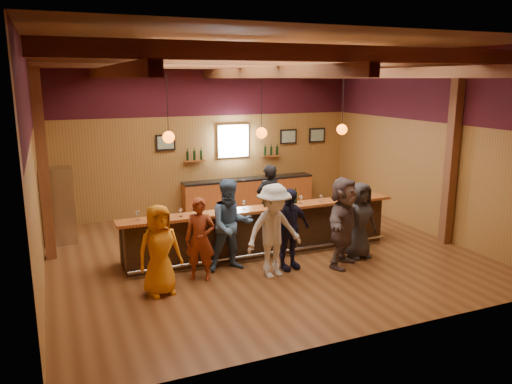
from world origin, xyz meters
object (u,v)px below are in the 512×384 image
Objects in this scene: ice_bucket at (280,201)px; customer_navy at (288,229)px; customer_denim at (231,225)px; customer_white at (274,231)px; stainless_fridge at (59,206)px; customer_redvest at (200,239)px; back_bar_cabinet at (249,194)px; customer_orange at (159,250)px; customer_brown at (344,222)px; bartender at (269,202)px; customer_dark at (359,220)px; bottle_a at (296,197)px; bar_counter at (259,229)px.

customer_navy is at bearing -104.09° from ice_bucket.
customer_denim is 1.01× the size of customer_white.
stainless_fridge is 1.11× the size of customer_redvest.
stainless_fridge is 4.26m from customer_redvest.
customer_denim is at bearing 45.47° from customer_redvest.
customer_orange is at bearing -126.82° from back_bar_cabinet.
customer_denim is at bearing -45.85° from stainless_fridge.
bartender is (-0.67, 2.27, -0.03)m from customer_brown.
stainless_fridge is at bearing 107.65° from customer_brown.
customer_brown is 0.69m from customer_dark.
customer_brown is at bearing -36.34° from stainless_fridge.
customer_white is (2.23, -0.04, 0.10)m from customer_orange.
customer_dark is at bearing -5.34° from customer_denim.
customer_white is at bearing -106.58° from back_bar_cabinet.
customer_redvest is (0.87, 0.37, -0.02)m from customer_orange.
customer_brown is at bearing -14.96° from customer_denim.
stainless_fridge is 5.14× the size of bottle_a.
bar_counter is at bearing 93.82° from customer_brown.
stainless_fridge is 4.53m from customer_denim.
customer_dark is at bearing -82.01° from back_bar_cabinet.
stainless_fridge is 4.98m from bartender.
customer_brown is 8.54× the size of ice_bucket.
customer_orange is at bearing -159.36° from ice_bucket.
customer_dark is 4.77× the size of bottle_a.
customer_denim is at bearing -159.97° from ice_bucket.
stainless_fridge is at bearing 148.21° from ice_bucket.
customer_denim is 1.13× the size of customer_dark.
bottle_a is (0.65, 0.97, 0.40)m from customer_navy.
stainless_fridge is 0.98× the size of bartender.
bar_counter is 1.99m from customer_brown.
customer_redvest reaches higher than back_bar_cabinet.
customer_brown is 1.50m from ice_bucket.
back_bar_cabinet is 2.40× the size of customer_orange.
customer_brown is (2.93, -0.46, 0.13)m from customer_redvest.
ice_bucket is at bearing 9.91° from customer_orange.
back_bar_cabinet is 3.90m from bottle_a.
customer_orange is at bearing 170.80° from customer_white.
ice_bucket is at bearing -31.79° from stainless_fridge.
ice_bucket is at bearing -102.04° from back_bar_cabinet.
customer_orange reaches higher than ice_bucket.
customer_redvest is at bearing 31.44° from bartender.
bar_counter is 2.93m from customer_orange.
bartender is (0.58, 0.78, 0.40)m from bar_counter.
ice_bucket is (4.47, -2.77, 0.32)m from stainless_fridge.
ice_bucket is (0.22, 0.88, 0.37)m from customer_navy.
bar_counter is 1.05m from bartender.
bottle_a is (0.43, 0.09, 0.03)m from ice_bucket.
customer_white is 1.02× the size of bartender.
ice_bucket is at bearing 91.25° from customer_brown.
bar_counter reaches higher than back_bar_cabinet.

